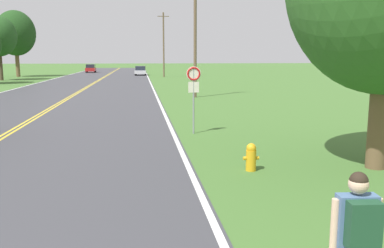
# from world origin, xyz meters

# --- Properties ---
(hitchhiker_person) EXTENTS (0.62, 0.46, 1.83)m
(hitchhiker_person) POSITION_xyz_m (8.05, 4.19, 1.12)
(hitchhiker_person) COLOR navy
(hitchhiker_person) RESTS_ON ground
(fire_hydrant) EXTENTS (0.45, 0.29, 0.79)m
(fire_hydrant) POSITION_xyz_m (8.56, 10.68, 0.40)
(fire_hydrant) COLOR gold
(fire_hydrant) RESTS_ON ground
(traffic_sign) EXTENTS (0.60, 0.10, 2.79)m
(traffic_sign) POSITION_xyz_m (7.71, 16.45, 2.11)
(traffic_sign) COLOR gray
(traffic_sign) RESTS_ON ground
(utility_pole_midground) EXTENTS (1.80, 0.24, 9.59)m
(utility_pole_midground) POSITION_xyz_m (9.86, 31.74, 4.95)
(utility_pole_midground) COLOR brown
(utility_pole_midground) RESTS_ON ground
(utility_pole_far) EXTENTS (1.80, 0.24, 9.98)m
(utility_pole_far) POSITION_xyz_m (9.40, 64.78, 5.15)
(utility_pole_far) COLOR brown
(utility_pole_far) RESTS_ON ground
(tree_right_cluster) EXTENTS (6.16, 6.16, 10.42)m
(tree_right_cluster) POSITION_xyz_m (-13.84, 68.72, 6.85)
(tree_right_cluster) COLOR brown
(tree_right_cluster) RESTS_ON ground
(car_silver_sedan_mid_near) EXTENTS (2.10, 4.21, 1.57)m
(car_silver_sedan_mid_near) POSITION_xyz_m (5.75, 71.79, 0.80)
(car_silver_sedan_mid_near) COLOR black
(car_silver_sedan_mid_near) RESTS_ON ground
(car_red_hatchback_mid_far) EXTENTS (1.86, 3.66, 1.66)m
(car_red_hatchback_mid_far) POSITION_xyz_m (-4.30, 85.49, 0.86)
(car_red_hatchback_mid_far) COLOR black
(car_red_hatchback_mid_far) RESTS_ON ground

